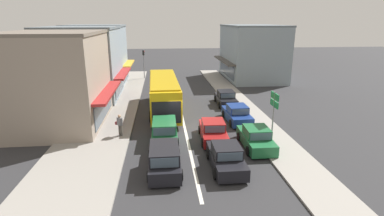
{
  "coord_description": "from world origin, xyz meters",
  "views": [
    {
      "loc": [
        -1.74,
        -22.2,
        8.42
      ],
      "look_at": [
        0.75,
        2.08,
        1.2
      ],
      "focal_mm": 28.0,
      "sensor_mm": 36.0,
      "label": 1
    }
  ],
  "objects_px": {
    "wagon_behind_bus_near": "(164,130)",
    "traffic_light_downstreet": "(144,60)",
    "directional_road_sign": "(274,104)",
    "pedestrian_with_handbag_near": "(120,124)",
    "wagon_adjacent_lane_lead": "(164,158)",
    "parked_sedan_kerb_third": "(226,98)",
    "sedan_queue_far_back": "(213,131)",
    "parked_sedan_kerb_second": "(237,114)",
    "sedan_queue_gap_filler": "(226,157)",
    "city_bus": "(164,92)",
    "parked_sedan_kerb_front": "(256,138)"
  },
  "relations": [
    {
      "from": "wagon_behind_bus_near",
      "to": "traffic_light_downstreet",
      "type": "relative_size",
      "value": 1.08
    },
    {
      "from": "directional_road_sign",
      "to": "pedestrian_with_handbag_near",
      "type": "bearing_deg",
      "value": 171.44
    },
    {
      "from": "wagon_adjacent_lane_lead",
      "to": "wagon_behind_bus_near",
      "type": "distance_m",
      "value": 4.54
    },
    {
      "from": "parked_sedan_kerb_third",
      "to": "traffic_light_downstreet",
      "type": "height_order",
      "value": "traffic_light_downstreet"
    },
    {
      "from": "sedan_queue_far_back",
      "to": "wagon_adjacent_lane_lead",
      "type": "bearing_deg",
      "value": -129.89
    },
    {
      "from": "sedan_queue_far_back",
      "to": "pedestrian_with_handbag_near",
      "type": "xyz_separation_m",
      "value": [
        -6.77,
        1.14,
        0.4
      ]
    },
    {
      "from": "parked_sedan_kerb_second",
      "to": "parked_sedan_kerb_third",
      "type": "height_order",
      "value": "same"
    },
    {
      "from": "directional_road_sign",
      "to": "pedestrian_with_handbag_near",
      "type": "distance_m",
      "value": 11.25
    },
    {
      "from": "traffic_light_downstreet",
      "to": "pedestrian_with_handbag_near",
      "type": "distance_m",
      "value": 22.83
    },
    {
      "from": "sedan_queue_gap_filler",
      "to": "traffic_light_downstreet",
      "type": "distance_m",
      "value": 28.98
    },
    {
      "from": "wagon_adjacent_lane_lead",
      "to": "traffic_light_downstreet",
      "type": "height_order",
      "value": "traffic_light_downstreet"
    },
    {
      "from": "sedan_queue_gap_filler",
      "to": "sedan_queue_far_back",
      "type": "height_order",
      "value": "same"
    },
    {
      "from": "traffic_light_downstreet",
      "to": "sedan_queue_far_back",
      "type": "bearing_deg",
      "value": -75.62
    },
    {
      "from": "traffic_light_downstreet",
      "to": "pedestrian_with_handbag_near",
      "type": "relative_size",
      "value": 2.58
    },
    {
      "from": "city_bus",
      "to": "traffic_light_downstreet",
      "type": "height_order",
      "value": "traffic_light_downstreet"
    },
    {
      "from": "sedan_queue_far_back",
      "to": "parked_sedan_kerb_front",
      "type": "height_order",
      "value": "same"
    },
    {
      "from": "sedan_queue_gap_filler",
      "to": "parked_sedan_kerb_second",
      "type": "bearing_deg",
      "value": 71.69
    },
    {
      "from": "sedan_queue_far_back",
      "to": "parked_sedan_kerb_front",
      "type": "distance_m",
      "value": 3.15
    },
    {
      "from": "city_bus",
      "to": "parked_sedan_kerb_front",
      "type": "distance_m",
      "value": 10.97
    },
    {
      "from": "wagon_behind_bus_near",
      "to": "parked_sedan_kerb_second",
      "type": "bearing_deg",
      "value": 29.33
    },
    {
      "from": "sedan_queue_gap_filler",
      "to": "wagon_behind_bus_near",
      "type": "height_order",
      "value": "wagon_behind_bus_near"
    },
    {
      "from": "sedan_queue_gap_filler",
      "to": "traffic_light_downstreet",
      "type": "height_order",
      "value": "traffic_light_downstreet"
    },
    {
      "from": "pedestrian_with_handbag_near",
      "to": "parked_sedan_kerb_second",
      "type": "bearing_deg",
      "value": 15.51
    },
    {
      "from": "parked_sedan_kerb_third",
      "to": "pedestrian_with_handbag_near",
      "type": "height_order",
      "value": "pedestrian_with_handbag_near"
    },
    {
      "from": "sedan_queue_gap_filler",
      "to": "parked_sedan_kerb_front",
      "type": "distance_m",
      "value": 3.79
    },
    {
      "from": "directional_road_sign",
      "to": "city_bus",
      "type": "bearing_deg",
      "value": 134.23
    },
    {
      "from": "parked_sedan_kerb_third",
      "to": "pedestrian_with_handbag_near",
      "type": "relative_size",
      "value": 2.59
    },
    {
      "from": "parked_sedan_kerb_second",
      "to": "directional_road_sign",
      "type": "bearing_deg",
      "value": -70.53
    },
    {
      "from": "parked_sedan_kerb_third",
      "to": "sedan_queue_far_back",
      "type": "bearing_deg",
      "value": -107.52
    },
    {
      "from": "wagon_adjacent_lane_lead",
      "to": "pedestrian_with_handbag_near",
      "type": "bearing_deg",
      "value": 120.61
    },
    {
      "from": "wagon_behind_bus_near",
      "to": "parked_sedan_kerb_second",
      "type": "distance_m",
      "value": 7.14
    },
    {
      "from": "sedan_queue_gap_filler",
      "to": "directional_road_sign",
      "type": "bearing_deg",
      "value": 42.31
    },
    {
      "from": "city_bus",
      "to": "sedan_queue_far_back",
      "type": "relative_size",
      "value": 2.55
    },
    {
      "from": "city_bus",
      "to": "directional_road_sign",
      "type": "distance_m",
      "value": 11.04
    },
    {
      "from": "city_bus",
      "to": "wagon_behind_bus_near",
      "type": "relative_size",
      "value": 2.42
    },
    {
      "from": "parked_sedan_kerb_third",
      "to": "sedan_queue_gap_filler",
      "type": "bearing_deg",
      "value": -101.96
    },
    {
      "from": "wagon_behind_bus_near",
      "to": "sedan_queue_gap_filler",
      "type": "bearing_deg",
      "value": -52.5
    },
    {
      "from": "wagon_adjacent_lane_lead",
      "to": "parked_sedan_kerb_front",
      "type": "xyz_separation_m",
      "value": [
        6.26,
        2.63,
        -0.08
      ]
    },
    {
      "from": "wagon_adjacent_lane_lead",
      "to": "parked_sedan_kerb_third",
      "type": "height_order",
      "value": "wagon_adjacent_lane_lead"
    },
    {
      "from": "wagon_behind_bus_near",
      "to": "parked_sedan_kerb_second",
      "type": "height_order",
      "value": "wagon_behind_bus_near"
    },
    {
      "from": "sedan_queue_gap_filler",
      "to": "parked_sedan_kerb_second",
      "type": "xyz_separation_m",
      "value": [
        2.69,
        8.11,
        0.0
      ]
    },
    {
      "from": "pedestrian_with_handbag_near",
      "to": "wagon_adjacent_lane_lead",
      "type": "bearing_deg",
      "value": -59.39
    },
    {
      "from": "sedan_queue_far_back",
      "to": "traffic_light_downstreet",
      "type": "relative_size",
      "value": 1.02
    },
    {
      "from": "traffic_light_downstreet",
      "to": "pedestrian_with_handbag_near",
      "type": "bearing_deg",
      "value": -91.63
    },
    {
      "from": "city_bus",
      "to": "parked_sedan_kerb_second",
      "type": "distance_m",
      "value": 7.24
    },
    {
      "from": "wagon_adjacent_lane_lead",
      "to": "wagon_behind_bus_near",
      "type": "bearing_deg",
      "value": 89.24
    },
    {
      "from": "sedan_queue_far_back",
      "to": "sedan_queue_gap_filler",
      "type": "bearing_deg",
      "value": -89.58
    },
    {
      "from": "city_bus",
      "to": "parked_sedan_kerb_second",
      "type": "xyz_separation_m",
      "value": [
        6.16,
        -3.6,
        -1.22
      ]
    },
    {
      "from": "city_bus",
      "to": "parked_sedan_kerb_second",
      "type": "height_order",
      "value": "city_bus"
    },
    {
      "from": "sedan_queue_far_back",
      "to": "parked_sedan_kerb_front",
      "type": "bearing_deg",
      "value": -31.47
    }
  ]
}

